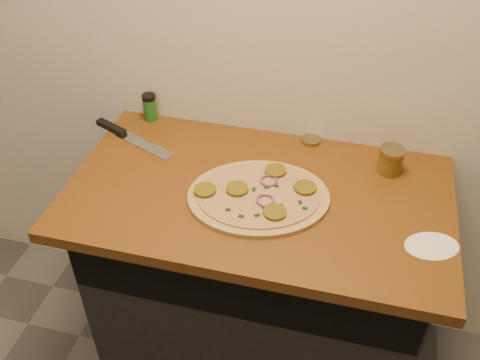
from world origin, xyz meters
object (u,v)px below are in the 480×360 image
(chefs_knife, at_px, (127,135))
(salsa_jar, at_px, (390,160))
(spice_shaker, at_px, (150,107))
(pizza, at_px, (259,196))

(chefs_knife, relative_size, salsa_jar, 3.85)
(chefs_knife, distance_m, salsa_jar, 0.91)
(chefs_knife, distance_m, spice_shaker, 0.15)
(salsa_jar, relative_size, spice_shaker, 0.87)
(spice_shaker, bearing_deg, pizza, -34.68)
(pizza, relative_size, spice_shaker, 5.16)
(pizza, distance_m, chefs_knife, 0.57)
(salsa_jar, bearing_deg, spice_shaker, 173.36)
(pizza, height_order, salsa_jar, salsa_jar)
(chefs_knife, relative_size, spice_shaker, 3.37)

